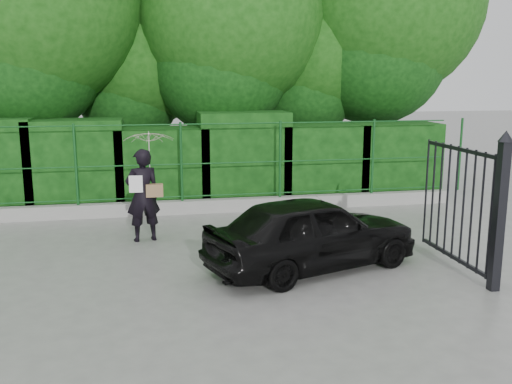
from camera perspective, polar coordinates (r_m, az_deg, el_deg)
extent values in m
plane|color=gray|center=(8.93, -8.07, -8.94)|extent=(80.00, 80.00, 0.00)
cube|color=#9E9E99|center=(13.21, -9.09, -1.58)|extent=(14.00, 0.25, 0.30)
cylinder|color=#12481A|center=(13.10, -17.58, 2.60)|extent=(0.06, 0.06, 1.80)
cylinder|color=#12481A|center=(13.03, -7.48, 3.00)|extent=(0.06, 0.06, 1.80)
cylinder|color=#12481A|center=(13.36, 2.43, 3.29)|extent=(0.06, 0.06, 1.80)
cylinder|color=#12481A|center=(14.06, 11.61, 3.48)|extent=(0.06, 0.06, 1.80)
cylinder|color=#12481A|center=(15.09, 19.73, 3.57)|extent=(0.06, 0.06, 1.80)
cylinder|color=#12481A|center=(13.15, -9.13, -0.51)|extent=(13.60, 0.03, 0.03)
cylinder|color=#12481A|center=(13.02, -9.23, 2.72)|extent=(13.60, 0.03, 0.03)
cylinder|color=#12481A|center=(12.92, -9.36, 6.66)|extent=(13.60, 0.03, 0.03)
cube|color=black|center=(14.12, -17.49, 2.64)|extent=(2.20, 1.20, 2.12)
cube|color=black|center=(14.04, -9.33, 2.50)|extent=(2.20, 1.20, 1.89)
cube|color=black|center=(14.20, -1.25, 3.48)|extent=(2.20, 1.20, 2.25)
cube|color=black|center=(14.69, 6.47, 3.01)|extent=(2.20, 1.20, 1.91)
cube|color=black|center=(15.40, 13.61, 3.16)|extent=(2.20, 1.20, 1.92)
cylinder|color=black|center=(15.82, -20.70, 7.66)|extent=(0.36, 0.36, 4.50)
sphere|color=#14470F|center=(15.90, -21.42, 17.40)|extent=(5.40, 5.40, 5.40)
cylinder|color=black|center=(16.93, -11.41, 6.25)|extent=(0.36, 0.36, 3.25)
sphere|color=#14470F|center=(16.88, -11.68, 12.86)|extent=(3.90, 3.90, 3.90)
cylinder|color=black|center=(16.07, -2.47, 7.99)|extent=(0.36, 0.36, 4.25)
sphere|color=#14470F|center=(16.12, -2.56, 17.07)|extent=(5.10, 5.10, 5.10)
cylinder|color=black|center=(17.32, 5.46, 6.95)|extent=(0.36, 0.36, 3.50)
sphere|color=#14470F|center=(17.28, 5.60, 13.91)|extent=(4.20, 4.20, 4.20)
cylinder|color=black|center=(17.57, 12.22, 8.85)|extent=(0.36, 0.36, 4.75)
sphere|color=#14470F|center=(17.69, 12.63, 18.11)|extent=(5.70, 5.70, 5.70)
cube|color=black|center=(8.93, 23.12, -2.39)|extent=(0.14, 0.14, 2.20)
cone|color=black|center=(8.75, 23.72, 5.14)|extent=(0.22, 0.22, 0.16)
cube|color=black|center=(10.12, 19.08, -6.12)|extent=(0.05, 2.00, 0.06)
cube|color=black|center=(9.74, 19.77, 4.03)|extent=(0.05, 2.00, 0.06)
cylinder|color=black|center=(9.11, 22.40, -2.41)|extent=(0.04, 0.04, 1.90)
cylinder|color=black|center=(9.31, 21.57, -2.05)|extent=(0.04, 0.04, 1.90)
cylinder|color=black|center=(9.52, 20.77, -1.71)|extent=(0.04, 0.04, 1.90)
cylinder|color=black|center=(9.72, 20.01, -1.39)|extent=(0.04, 0.04, 1.90)
cylinder|color=black|center=(9.93, 19.28, -1.08)|extent=(0.04, 0.04, 1.90)
cylinder|color=black|center=(10.14, 18.58, -0.78)|extent=(0.04, 0.04, 1.90)
cylinder|color=black|center=(10.36, 17.91, -0.50)|extent=(0.04, 0.04, 1.90)
cylinder|color=black|center=(10.57, 17.26, -0.22)|extent=(0.04, 0.04, 1.90)
cylinder|color=black|center=(10.79, 16.65, 0.04)|extent=(0.04, 0.04, 1.90)
imported|color=black|center=(11.02, -11.24, -0.32)|extent=(0.72, 0.55, 1.78)
imported|color=silver|center=(10.94, -10.62, 3.77)|extent=(0.94, 0.96, 0.86)
cube|color=olive|center=(10.92, -10.11, 0.16)|extent=(0.32, 0.15, 0.24)
cube|color=white|center=(10.85, -11.93, 0.78)|extent=(0.25, 0.02, 0.32)
imported|color=black|center=(9.33, 5.66, -4.03)|extent=(3.87, 2.54, 1.23)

